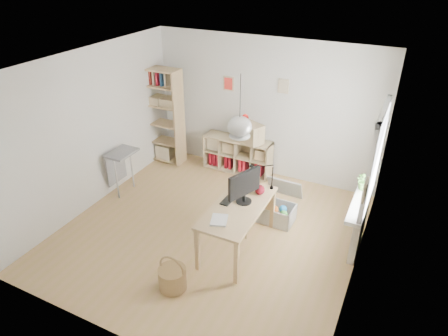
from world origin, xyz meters
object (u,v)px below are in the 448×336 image
at_px(cube_shelf, 237,156).
at_px(monitor, 244,185).
at_px(desk, 238,211).
at_px(drawer_chest, 247,132).
at_px(tall_bookshelf, 163,112).
at_px(storage_chest, 278,208).
at_px(chair, 238,208).

xyz_separation_m(cube_shelf, monitor, (1.05, -2.09, 0.74)).
distance_m(desk, drawer_chest, 2.35).
bearing_deg(monitor, cube_shelf, 139.71).
height_order(cube_shelf, monitor, monitor).
distance_m(cube_shelf, drawer_chest, 0.65).
bearing_deg(tall_bookshelf, storage_chest, -18.99).
bearing_deg(monitor, storage_chest, 94.34).
height_order(desk, chair, chair).
xyz_separation_m(desk, chair, (-0.17, 0.39, -0.23)).
distance_m(desk, monitor, 0.40).
bearing_deg(storage_chest, chair, -128.10).
xyz_separation_m(chair, drawer_chest, (-0.64, 1.80, 0.48)).
distance_m(storage_chest, monitor, 1.19).
height_order(tall_bookshelf, storage_chest, tall_bookshelf).
xyz_separation_m(monitor, drawer_chest, (-0.83, 2.05, -0.12)).
xyz_separation_m(tall_bookshelf, drawer_chest, (1.78, 0.24, -0.18)).
bearing_deg(cube_shelf, drawer_chest, -10.57).
relative_size(monitor, drawer_chest, 0.83).
relative_size(tall_bookshelf, drawer_chest, 2.99).
distance_m(desk, cube_shelf, 2.48).
bearing_deg(tall_bookshelf, drawer_chest, 7.66).
relative_size(storage_chest, monitor, 1.26).
distance_m(cube_shelf, tall_bookshelf, 1.77).
bearing_deg(tall_bookshelf, monitor, -34.70).
bearing_deg(drawer_chest, chair, -46.34).
relative_size(cube_shelf, chair, 1.86).
bearing_deg(monitor, drawer_chest, 135.09).
height_order(storage_chest, monitor, monitor).
relative_size(desk, storage_chest, 2.13).
relative_size(cube_shelf, drawer_chest, 2.09).
height_order(chair, storage_chest, chair).
height_order(desk, drawer_chest, drawer_chest).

